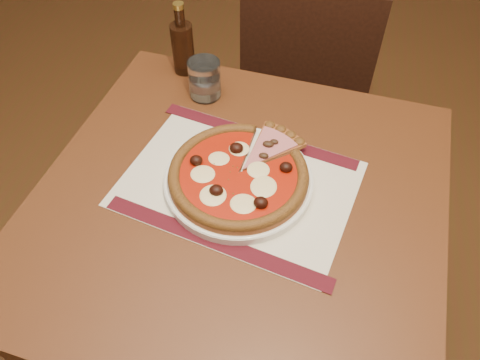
% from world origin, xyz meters
% --- Properties ---
extents(table, '(0.87, 0.87, 0.75)m').
position_xyz_m(table, '(0.49, -0.04, 0.65)').
color(table, '#5D3016').
rests_on(table, ground).
extents(chair_far, '(0.43, 0.43, 0.85)m').
position_xyz_m(chair_far, '(0.56, 0.71, 0.49)').
color(chair_far, black).
rests_on(chair_far, ground).
extents(placemat, '(0.51, 0.41, 0.00)m').
position_xyz_m(placemat, '(0.48, -0.00, 0.75)').
color(placemat, silver).
rests_on(placemat, table).
extents(plate, '(0.30, 0.30, 0.02)m').
position_xyz_m(plate, '(0.48, -0.00, 0.76)').
color(plate, white).
rests_on(plate, placemat).
extents(pizza, '(0.28, 0.28, 0.04)m').
position_xyz_m(pizza, '(0.48, -0.00, 0.78)').
color(pizza, '#A45727').
rests_on(pizza, plate).
extents(ham_slice, '(0.12, 0.15, 0.02)m').
position_xyz_m(ham_slice, '(0.55, 0.09, 0.78)').
color(ham_slice, '#A45727').
rests_on(ham_slice, plate).
extents(water_glass, '(0.09, 0.09, 0.09)m').
position_xyz_m(water_glass, '(0.35, 0.26, 0.80)').
color(water_glass, white).
rests_on(water_glass, table).
extents(bottle, '(0.05, 0.05, 0.18)m').
position_xyz_m(bottle, '(0.27, 0.34, 0.82)').
color(bottle, '#33190C').
rests_on(bottle, table).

